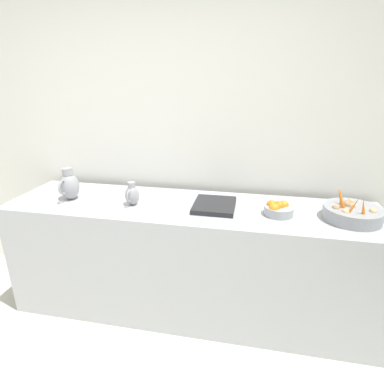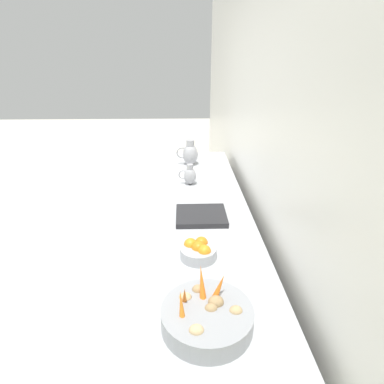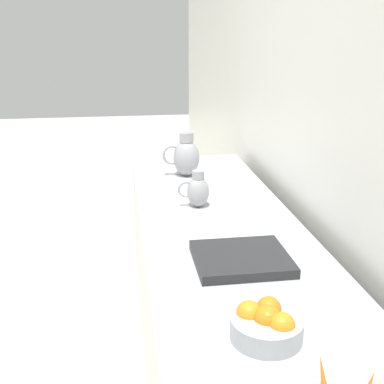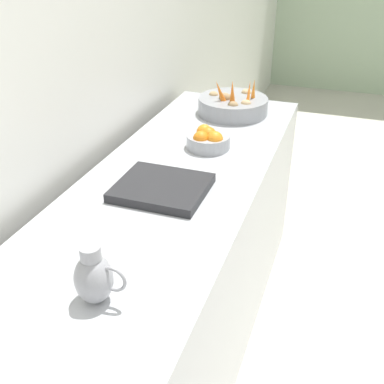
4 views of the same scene
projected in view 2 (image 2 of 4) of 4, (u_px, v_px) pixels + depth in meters
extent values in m
plane|color=beige|center=(37.00, 284.00, 2.92)|extent=(16.26, 16.26, 0.00)
cube|color=white|center=(295.00, 148.00, 1.65)|extent=(0.10, 9.24, 3.00)
cube|color=#ADAFB5|center=(200.00, 258.00, 2.51)|extent=(0.70, 2.81, 0.92)
cylinder|color=gray|center=(207.00, 317.00, 1.29)|extent=(0.38, 0.38, 0.09)
torus|color=gray|center=(207.00, 325.00, 1.30)|extent=(0.22, 0.22, 0.01)
cone|color=orange|center=(219.00, 288.00, 1.32)|extent=(0.09, 0.06, 0.14)
cone|color=orange|center=(181.00, 307.00, 1.22)|extent=(0.04, 0.06, 0.14)
cone|color=orange|center=(185.00, 296.00, 1.28)|extent=(0.03, 0.08, 0.13)
cone|color=orange|center=(202.00, 285.00, 1.33)|extent=(0.05, 0.10, 0.17)
ellipsoid|color=tan|center=(236.00, 311.00, 1.26)|extent=(0.05, 0.04, 0.04)
ellipsoid|color=#9E7F56|center=(211.00, 308.00, 1.27)|extent=(0.05, 0.04, 0.04)
ellipsoid|color=tan|center=(196.00, 330.00, 1.17)|extent=(0.06, 0.05, 0.04)
ellipsoid|color=#9E7F56|center=(198.00, 290.00, 1.37)|extent=(0.06, 0.05, 0.04)
ellipsoid|color=tan|center=(185.00, 297.00, 1.33)|extent=(0.05, 0.05, 0.04)
ellipsoid|color=#9E7F56|center=(216.00, 302.00, 1.30)|extent=(0.07, 0.06, 0.05)
cylinder|color=#9EA0A5|center=(198.00, 252.00, 1.73)|extent=(0.20, 0.20, 0.06)
sphere|color=orange|center=(199.00, 248.00, 1.72)|extent=(0.08, 0.08, 0.08)
sphere|color=orange|center=(191.00, 245.00, 1.75)|extent=(0.07, 0.07, 0.07)
sphere|color=orange|center=(204.00, 251.00, 1.69)|extent=(0.07, 0.07, 0.07)
sphere|color=orange|center=(201.00, 243.00, 1.76)|extent=(0.07, 0.07, 0.07)
ellipsoid|color=#939399|center=(190.00, 155.00, 3.16)|extent=(0.15, 0.15, 0.21)
cylinder|color=#939399|center=(190.00, 143.00, 3.11)|extent=(0.08, 0.08, 0.06)
torus|color=#939399|center=(182.00, 153.00, 3.15)|extent=(0.11, 0.01, 0.11)
ellipsoid|color=#939399|center=(190.00, 176.00, 2.69)|extent=(0.11, 0.11, 0.15)
cylinder|color=#939399|center=(190.00, 167.00, 2.66)|extent=(0.06, 0.06, 0.04)
torus|color=#939399|center=(183.00, 175.00, 2.69)|extent=(0.08, 0.01, 0.08)
cube|color=#232326|center=(201.00, 216.00, 2.15)|extent=(0.34, 0.30, 0.04)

